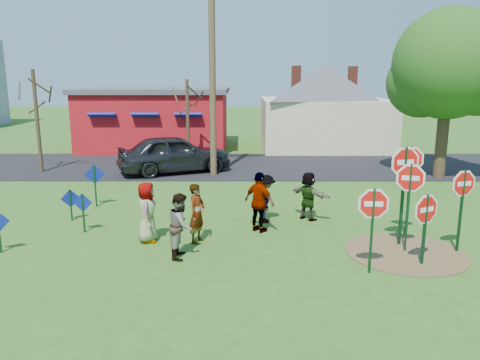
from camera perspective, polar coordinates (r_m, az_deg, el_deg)
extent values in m
plane|color=#345919|center=(13.77, -0.04, -7.37)|extent=(120.00, 120.00, 0.00)
cube|color=black|center=(24.88, 0.02, 1.78)|extent=(120.00, 7.50, 0.04)
cylinder|color=brown|center=(13.58, 19.52, -8.35)|extent=(3.20, 3.20, 0.03)
cube|color=maroon|center=(31.56, -10.09, 7.17)|extent=(9.00, 7.00, 3.60)
cube|color=#4C4C51|center=(31.44, -10.23, 10.71)|extent=(9.40, 7.40, 0.30)
cube|color=navy|center=(28.58, -16.38, 7.51)|extent=(1.60, 0.78, 0.45)
cube|color=navy|center=(27.98, -11.42, 7.67)|extent=(1.60, 0.78, 0.45)
cube|color=navy|center=(27.60, -6.28, 7.77)|extent=(1.60, 0.78, 0.45)
cube|color=beige|center=(31.57, 10.13, 6.80)|extent=(8.00, 7.00, 3.20)
pyramid|color=#4C4C51|center=(31.42, 10.41, 13.71)|extent=(9.40, 9.40, 2.20)
cube|color=brown|center=(30.13, 6.86, 12.35)|extent=(0.55, 0.55, 1.40)
cube|color=brown|center=(32.80, 13.56, 12.12)|extent=(0.55, 0.55, 1.40)
cube|color=#0F3A1D|center=(11.69, 15.76, -6.07)|extent=(0.06, 0.07, 2.12)
cylinder|color=white|center=(11.49, 15.97, -2.79)|extent=(1.00, 0.06, 1.00)
cylinder|color=red|center=(11.49, 15.97, -2.79)|extent=(0.86, 0.05, 0.86)
cube|color=white|center=(11.49, 15.97, -2.79)|extent=(0.44, 0.02, 0.12)
cube|color=#0F3A1D|center=(14.46, 19.83, -1.51)|extent=(0.07, 0.08, 2.73)
cylinder|color=white|center=(14.26, 20.13, 2.46)|extent=(0.89, 0.35, 0.95)
cylinder|color=red|center=(14.26, 20.13, 2.46)|extent=(0.77, 0.31, 0.82)
cube|color=white|center=(14.26, 20.13, 2.46)|extent=(0.39, 0.15, 0.12)
cylinder|color=gold|center=(14.26, 20.13, 2.46)|extent=(0.89, 0.35, 0.95)
cube|color=#0F3A1D|center=(13.34, 19.81, -3.31)|extent=(0.07, 0.08, 2.43)
cylinder|color=white|center=(13.14, 20.08, 0.24)|extent=(0.98, 0.29, 1.02)
cylinder|color=red|center=(13.14, 20.08, 0.24)|extent=(0.85, 0.26, 0.88)
cube|color=white|center=(13.14, 20.08, 0.24)|extent=(0.43, 0.13, 0.13)
cube|color=#0F3A1D|center=(13.86, 25.31, -3.55)|extent=(0.07, 0.08, 2.27)
cylinder|color=white|center=(13.68, 25.62, -0.39)|extent=(0.93, 0.30, 0.97)
cylinder|color=red|center=(13.68, 25.62, -0.39)|extent=(0.81, 0.27, 0.84)
cube|color=white|center=(13.68, 25.62, -0.39)|extent=(0.41, 0.13, 0.12)
cylinder|color=gold|center=(13.68, 25.62, -0.39)|extent=(0.93, 0.30, 0.97)
cube|color=#0F3A1D|center=(12.65, 21.56, -5.72)|extent=(0.08, 0.09, 1.84)
cylinder|color=white|center=(12.50, 21.76, -3.34)|extent=(0.93, 0.48, 1.03)
cylinder|color=red|center=(12.50, 21.76, -3.34)|extent=(0.80, 0.41, 0.89)
cube|color=white|center=(12.50, 21.76, -3.34)|extent=(0.41, 0.21, 0.13)
cube|color=#0F3A1D|center=(13.76, 19.19, -1.98)|extent=(0.08, 0.09, 2.81)
cylinder|color=white|center=(13.55, 19.49, 2.07)|extent=(1.12, 0.30, 1.15)
cylinder|color=red|center=(13.55, 19.49, 2.07)|extent=(0.97, 0.26, 0.99)
cube|color=white|center=(13.55, 19.49, 2.07)|extent=(0.49, 0.13, 0.14)
cube|color=#0F3A1D|center=(15.04, -18.56, -3.86)|extent=(0.05, 0.06, 1.22)
cube|color=navy|center=(14.96, -18.64, -2.63)|extent=(0.59, 0.03, 0.59)
cube|color=#0F3A1D|center=(16.41, -19.91, -2.90)|extent=(0.07, 0.07, 1.05)
cube|color=navy|center=(16.35, -19.98, -2.11)|extent=(0.56, 0.30, 0.62)
cube|color=#0F3A1D|center=(17.83, -17.23, -0.68)|extent=(0.07, 0.08, 1.55)
cube|color=navy|center=(17.74, -17.32, 0.67)|extent=(0.71, 0.21, 0.73)
imported|color=#3F527F|center=(13.69, -11.28, -3.86)|extent=(0.62, 0.90, 1.76)
imported|color=#277261|center=(13.43, -5.27, -4.06)|extent=(0.65, 0.75, 1.73)
imported|color=#974B3D|center=(12.42, -7.20, -5.51)|extent=(0.69, 0.86, 1.73)
imported|color=#37373C|center=(15.23, 3.26, -2.31)|extent=(0.65, 1.05, 1.57)
imported|color=#553662|center=(14.25, 2.37, -2.74)|extent=(1.12, 1.07, 1.87)
imported|color=#1C492C|center=(15.64, 8.32, -1.94)|extent=(1.39, 1.41, 1.62)
imported|color=#313137|center=(23.14, -8.00, 3.21)|extent=(5.85, 4.15, 1.85)
cylinder|color=#4C3823|center=(22.00, -3.39, 13.22)|extent=(0.31, 0.31, 9.88)
cylinder|color=#382819|center=(23.52, 23.45, 5.20)|extent=(0.53, 0.53, 4.17)
sphere|color=#1B4813|center=(23.38, 24.13, 12.82)|extent=(4.93, 4.93, 4.93)
sphere|color=#1B4813|center=(23.34, 27.20, 11.37)|extent=(3.60, 3.60, 3.60)
sphere|color=#1B4813|center=(23.75, 21.29, 10.97)|extent=(3.22, 3.22, 3.22)
cylinder|color=#382819|center=(24.90, -23.47, 6.52)|extent=(0.18, 0.18, 5.00)
cylinder|color=#382819|center=(25.71, -6.38, 7.09)|extent=(0.18, 0.18, 4.50)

